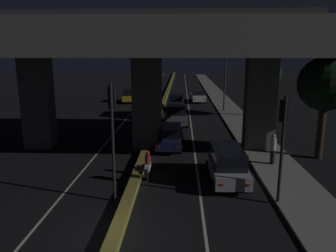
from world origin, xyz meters
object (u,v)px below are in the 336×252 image
object	(u,v)px
street_lamp	(223,68)
car_white_fifth	(198,97)
car_taxi_yellow_second_oncoming	(130,96)
motorcycle_red_filtering_mid	(159,130)
car_dark_blue_second	(170,136)
car_grey_third	(176,114)
car_black_lead_oncoming	(142,106)
car_grey_fourth	(176,102)
car_silver_lead	(227,164)
traffic_light_left_of_median	(112,122)
motorcycle_black_filtering_far	(166,116)
motorcycle_white_filtering_near	(148,165)
traffic_light_right_of_median	(283,131)
pedestrian_on_sidewalk	(273,149)

from	to	relation	value
street_lamp	car_white_fifth	bearing A→B (deg)	106.87
car_taxi_yellow_second_oncoming	motorcycle_red_filtering_mid	world-z (taller)	car_taxi_yellow_second_oncoming
car_dark_blue_second	car_grey_third	size ratio (longest dim) A/B	1.02
street_lamp	car_black_lead_oncoming	world-z (taller)	street_lamp
car_grey_fourth	car_silver_lead	bearing A→B (deg)	-171.83
traffic_light_left_of_median	car_grey_fourth	world-z (taller)	traffic_light_left_of_median
car_grey_third	motorcycle_black_filtering_far	distance (m)	1.39
street_lamp	motorcycle_white_filtering_near	distance (m)	21.91
street_lamp	car_dark_blue_second	xyz separation A→B (m)	(-5.41, -14.75, -4.12)
car_black_lead_oncoming	motorcycle_black_filtering_far	bearing A→B (deg)	39.81
traffic_light_right_of_median	motorcycle_white_filtering_near	xyz separation A→B (m)	(-6.21, 3.13, -2.77)
motorcycle_red_filtering_mid	car_black_lead_oncoming	bearing A→B (deg)	17.73
pedestrian_on_sidewalk	car_silver_lead	bearing A→B (deg)	-141.00
motorcycle_white_filtering_near	car_black_lead_oncoming	bearing A→B (deg)	9.80
traffic_light_right_of_median	motorcycle_black_filtering_far	distance (m)	18.59
traffic_light_right_of_median	car_white_fifth	world-z (taller)	traffic_light_right_of_median
motorcycle_black_filtering_far	motorcycle_red_filtering_mid	bearing A→B (deg)	179.79
car_dark_blue_second	motorcycle_black_filtering_far	size ratio (longest dim) A/B	2.39
street_lamp	car_taxi_yellow_second_oncoming	size ratio (longest dim) A/B	2.03
car_silver_lead	motorcycle_white_filtering_near	distance (m)	4.32
car_grey_fourth	pedestrian_on_sidewalk	xyz separation A→B (m)	(6.12, -19.42, 0.05)
motorcycle_black_filtering_far	car_dark_blue_second	bearing A→B (deg)	-172.71
street_lamp	motorcycle_red_filtering_mid	distance (m)	14.41
car_taxi_yellow_second_oncoming	motorcycle_black_filtering_far	world-z (taller)	car_taxi_yellow_second_oncoming
car_taxi_yellow_second_oncoming	car_black_lead_oncoming	bearing A→B (deg)	12.98
traffic_light_right_of_median	car_silver_lead	size ratio (longest dim) A/B	1.13
car_dark_blue_second	car_grey_third	distance (m)	7.66
car_silver_lead	motorcycle_black_filtering_far	distance (m)	15.35
traffic_light_right_of_median	traffic_light_left_of_median	bearing A→B (deg)	-179.96
car_grey_third	car_black_lead_oncoming	distance (m)	5.56
street_lamp	traffic_light_right_of_median	bearing A→B (deg)	-90.58
motorcycle_white_filtering_near	car_white_fifth	bearing A→B (deg)	-6.47
car_white_fifth	car_taxi_yellow_second_oncoming	size ratio (longest dim) A/B	1.03
car_silver_lead	car_grey_fourth	xyz separation A→B (m)	(-3.07, 21.89, 0.06)
street_lamp	car_grey_fourth	bearing A→B (deg)	170.61
car_dark_blue_second	motorcycle_red_filtering_mid	distance (m)	2.79
car_white_fifth	motorcycle_red_filtering_mid	world-z (taller)	car_white_fifth
car_grey_third	car_grey_fourth	world-z (taller)	car_grey_third
car_grey_third	car_grey_fourth	bearing A→B (deg)	-1.91
motorcycle_black_filtering_far	motorcycle_white_filtering_near	bearing A→B (deg)	-178.65
car_dark_blue_second	motorcycle_red_filtering_mid	bearing A→B (deg)	22.83
car_silver_lead	car_grey_fourth	bearing A→B (deg)	6.57
car_black_lead_oncoming	motorcycle_white_filtering_near	size ratio (longest dim) A/B	2.37
car_white_fifth	motorcycle_red_filtering_mid	xyz separation A→B (m)	(-4.08, -19.80, -0.14)
car_taxi_yellow_second_oncoming	motorcycle_red_filtering_mid	distance (m)	19.75
car_dark_blue_second	car_grey_fourth	bearing A→B (deg)	1.48
car_grey_fourth	motorcycle_black_filtering_far	size ratio (longest dim) A/B	1.97
motorcycle_white_filtering_near	motorcycle_black_filtering_far	size ratio (longest dim) A/B	0.94
traffic_light_left_of_median	traffic_light_right_of_median	xyz separation A→B (m)	(7.41, 0.01, -0.34)
motorcycle_black_filtering_far	car_black_lead_oncoming	bearing A→B (deg)	44.33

